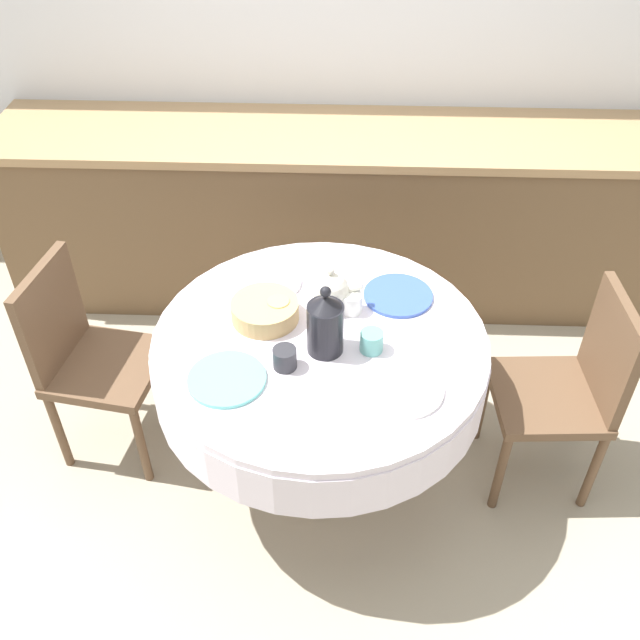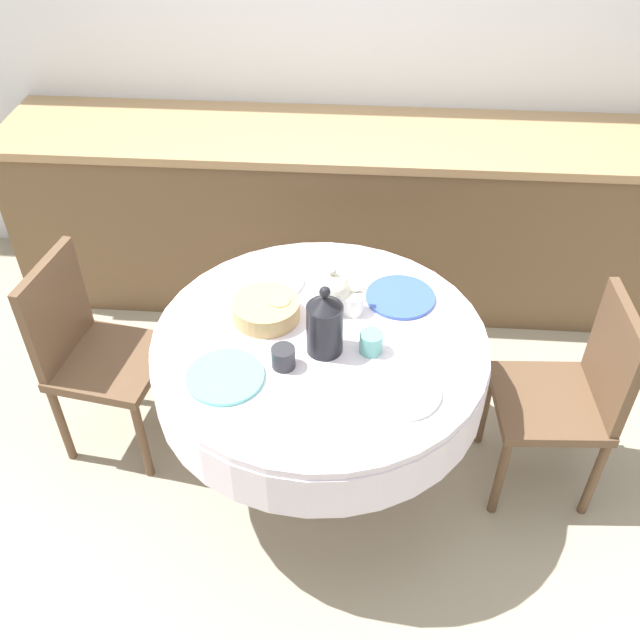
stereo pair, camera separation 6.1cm
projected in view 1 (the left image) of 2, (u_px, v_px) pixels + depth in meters
The scene contains 17 objects.
ground_plane at pixel (320, 471), 2.95m from camera, with size 12.00×12.00×0.00m, color #9E937F.
wall_back at pixel (334, 20), 3.32m from camera, with size 7.00×0.05×2.60m.
kitchen_counter at pixel (330, 214), 3.62m from camera, with size 3.24×0.64×0.90m.
dining_table at pixel (320, 364), 2.55m from camera, with size 1.18×1.18×0.74m.
chair_left at pixel (570, 385), 2.64m from camera, with size 0.42×0.42×0.87m.
chair_right at pixel (87, 353), 2.78m from camera, with size 0.46×0.46×0.87m.
plate_near_left at pixel (227, 379), 2.30m from camera, with size 0.26×0.26×0.01m, color #60BCB7.
cup_near_left at pixel (285, 358), 2.33m from camera, with size 0.08×0.08×0.08m, color #28282D.
plate_near_right at pixel (404, 389), 2.27m from camera, with size 0.26×0.26×0.01m, color white.
cup_near_right at pixel (372, 341), 2.40m from camera, with size 0.08×0.08×0.08m, color #5BA39E.
plate_far_left at pixel (267, 282), 2.70m from camera, with size 0.26×0.26×0.01m, color white.
cup_far_left at pixel (279, 309), 2.53m from camera, with size 0.08×0.08×0.08m, color #DBB766.
plate_far_right at pixel (398, 295), 2.64m from camera, with size 0.26×0.26×0.01m, color #3856AD.
cup_far_right at pixel (351, 303), 2.55m from camera, with size 0.08×0.08×0.08m, color white.
coffee_carafe at pixel (325, 324), 2.35m from camera, with size 0.12×0.12×0.27m.
teapot at pixel (331, 289), 2.55m from camera, with size 0.18×0.13×0.18m.
bread_basket at pixel (265, 310), 2.52m from camera, with size 0.24×0.24×0.07m, color tan.
Camera 1 is at (0.07, -1.84, 2.39)m, focal length 40.00 mm.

